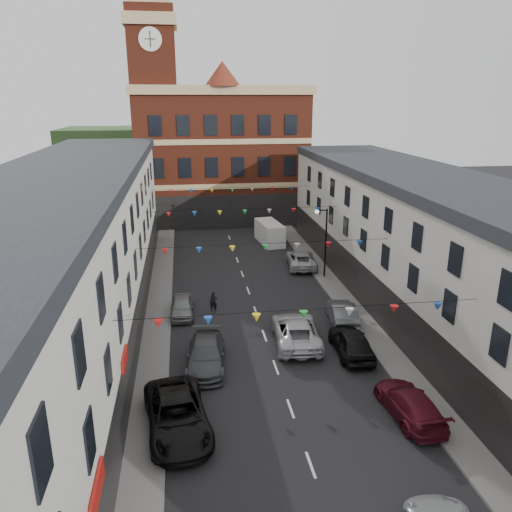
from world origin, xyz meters
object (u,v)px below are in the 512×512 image
car_right_c (410,404)px  car_right_e (342,313)px  car_left_c (177,415)px  car_left_e (182,307)px  white_van (270,233)px  moving_car (296,331)px  pedestrian (213,302)px  car_right_d (351,342)px  car_left_d (206,355)px  car_right_f (301,259)px  street_lamp (323,234)px

car_right_c → car_right_e: (0.00, 10.50, 0.05)m
car_left_c → car_left_e: 12.89m
car_left_e → white_van: 19.62m
car_left_e → white_van: size_ratio=0.77×
car_right_c → car_left_e: bearing=-54.0°
car_left_e → moving_car: moving_car is taller
pedestrian → moving_car: bearing=-40.5°
car_left_e → car_right_d: (9.95, -7.10, 0.14)m
car_left_c → car_right_e: 14.85m
car_left_c → white_van: (9.52, 30.19, 0.30)m
car_left_d → car_left_e: car_left_d is taller
car_left_d → car_right_e: car_left_d is taller
white_van → car_right_f: bearing=-87.1°
car_right_e → pedestrian: size_ratio=2.97×
car_left_c → car_right_f: bearing=56.2°
car_left_e → car_right_c: size_ratio=0.81×
car_right_d → white_van: 24.42m
car_left_c → car_right_e: size_ratio=1.29×
car_right_d → pedestrian: bearing=-41.3°
car_right_d → pedestrian: (-7.73, 7.34, -0.03)m
car_left_d → car_right_f: (9.41, 16.43, -0.02)m
street_lamp → car_right_f: 4.57m
car_left_c → street_lamp: bearing=50.2°
car_left_e → car_right_e: (10.72, -2.90, 0.09)m
street_lamp → car_left_e: (-11.77, -6.01, -3.24)m
car_right_c → white_van: white_van is taller
car_left_e → car_right_f: (10.72, 9.13, 0.07)m
car_right_c → car_right_e: bearing=-92.7°
car_left_c → car_left_d: size_ratio=1.13×
street_lamp → car_right_c: 19.70m
car_right_c → car_right_f: car_right_f is taller
car_left_c → car_left_d: bearing=66.8°
car_left_e → white_van: white_van is taller
moving_car → pedestrian: 7.22m
white_van → pedestrian: size_ratio=3.27×
car_left_d → moving_car: bearing=25.9°
car_left_e → car_right_c: bearing=-49.3°
street_lamp → white_van: (-2.53, 11.29, -2.79)m
car_left_d → car_right_c: car_left_d is taller
moving_car → car_left_d: bearing=25.5°
car_left_e → pedestrian: bearing=8.0°
car_right_c → moving_car: size_ratio=0.83×
moving_car → white_van: bearing=-90.7°
car_right_f → white_van: 8.32m
car_right_f → pedestrian: pedestrian is taller
car_right_d → white_van: bearing=-86.1°
car_right_c → car_right_f: (0.00, 22.53, 0.03)m
car_left_c → car_right_f: (11.00, 22.01, -0.09)m
moving_car → white_van: (2.22, 22.46, 0.31)m
car_right_c → pedestrian: 16.07m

